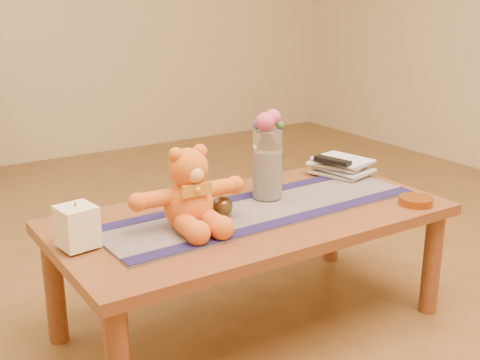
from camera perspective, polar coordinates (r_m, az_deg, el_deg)
floor at (r=2.41m, az=1.03°, el=-13.10°), size 5.50×5.50×0.00m
coffee_table_top at (r=2.22m, az=1.09°, el=-3.49°), size 1.40×0.70×0.04m
table_leg_fr at (r=2.51m, az=17.18°, el=-7.28°), size 0.07×0.07×0.41m
table_leg_bl at (r=2.31m, az=-16.65°, el=-9.49°), size 0.07×0.07×0.41m
table_leg_br at (r=2.88m, az=8.42°, el=-3.44°), size 0.07×0.07×0.41m
persian_runner at (r=2.23m, az=2.05°, el=-2.71°), size 1.21×0.38×0.01m
runner_border_near at (r=2.12m, az=4.38°, el=-3.69°), size 1.20×0.09×0.00m
runner_border_far at (r=2.34m, az=-0.06°, el=-1.59°), size 1.20×0.09×0.00m
teddy_bear at (r=2.04m, az=-4.77°, el=-0.80°), size 0.40×0.33×0.26m
pillar_candle at (r=1.96m, az=-14.73°, el=-4.13°), size 0.12×0.12×0.13m
candle_wick at (r=1.93m, az=-14.89°, el=-2.19°), size 0.00×0.00×0.01m
glass_vase at (r=2.30m, az=2.53°, el=1.43°), size 0.11×0.11×0.26m
potpourri_fill at (r=2.31m, az=2.52°, el=0.50°), size 0.09×0.09×0.18m
rose_left at (r=2.24m, az=2.32°, el=5.34°), size 0.07×0.07×0.07m
rose_right at (r=2.28m, az=3.03°, el=5.78°), size 0.06×0.06×0.06m
blue_flower_back at (r=2.30m, az=2.28°, el=5.45°), size 0.04×0.04×0.04m
blue_flower_side at (r=2.27m, az=1.67°, el=5.08°), size 0.04×0.04×0.04m
leaf_sprig at (r=2.27m, az=3.70°, el=5.04°), size 0.03×0.03×0.03m
bronze_ball at (r=2.14m, az=-1.63°, el=-2.46°), size 0.09×0.09×0.07m
book_bottom at (r=2.60m, az=8.23°, el=0.22°), size 0.23×0.26×0.02m
book_lower at (r=2.60m, az=8.38°, el=0.63°), size 0.20×0.25×0.02m
book_upper at (r=2.59m, az=8.13°, el=1.01°), size 0.23×0.27×0.02m
book_top at (r=2.59m, az=8.37°, el=1.44°), size 0.21×0.25×0.02m
tv_remote at (r=2.58m, az=8.48°, el=1.76°), size 0.08×0.17×0.02m
amber_dish at (r=2.38m, az=15.83°, el=-1.85°), size 0.15×0.15×0.03m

